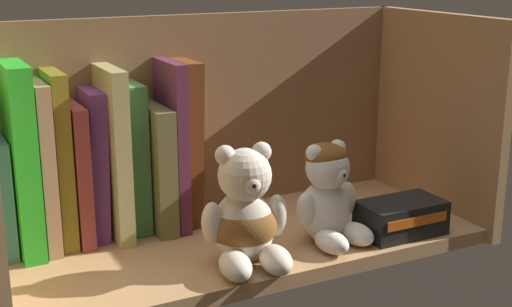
# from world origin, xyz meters

# --- Properties ---
(shelf_board) EXTENTS (0.64, 0.27, 0.02)m
(shelf_board) POSITION_xyz_m (0.00, 0.00, 0.01)
(shelf_board) COLOR tan
(shelf_board) RESTS_ON ground
(shelf_back_panel) EXTENTS (0.67, 0.01, 0.31)m
(shelf_back_panel) POSITION_xyz_m (0.00, 0.14, 0.16)
(shelf_back_panel) COLOR #86603F
(shelf_back_panel) RESTS_ON ground
(shelf_side_panel_right) EXTENTS (0.02, 0.29, 0.31)m
(shelf_side_panel_right) POSITION_xyz_m (0.33, 0.00, 0.16)
(shelf_side_panel_right) COLOR tan
(shelf_side_panel_right) RESTS_ON ground
(book_0) EXTENTS (0.02, 0.11, 0.15)m
(book_0) POSITION_xyz_m (-0.30, 0.11, 0.10)
(book_0) COLOR #377870
(book_0) RESTS_ON shelf_board
(book_1) EXTENTS (0.03, 0.15, 0.25)m
(book_1) POSITION_xyz_m (-0.27, 0.11, 0.14)
(book_1) COLOR green
(book_1) RESTS_ON shelf_board
(book_2) EXTENTS (0.02, 0.13, 0.22)m
(book_2) POSITION_xyz_m (-0.24, 0.11, 0.13)
(book_2) COLOR #AA7A5E
(book_2) RESTS_ON shelf_board
(book_3) EXTENTS (0.02, 0.12, 0.23)m
(book_3) POSITION_xyz_m (-0.22, 0.11, 0.14)
(book_3) COLOR olive
(book_3) RESTS_ON shelf_board
(book_4) EXTENTS (0.02, 0.13, 0.19)m
(book_4) POSITION_xyz_m (-0.20, 0.11, 0.11)
(book_4) COLOR brown
(book_4) RESTS_ON shelf_board
(book_5) EXTENTS (0.03, 0.10, 0.21)m
(book_5) POSITION_xyz_m (-0.18, 0.11, 0.12)
(book_5) COLOR #64327B
(book_5) RESTS_ON shelf_board
(book_6) EXTENTS (0.02, 0.15, 0.23)m
(book_6) POSITION_xyz_m (-0.15, 0.11, 0.14)
(book_6) COLOR tan
(book_6) RESTS_ON shelf_board
(book_7) EXTENTS (0.03, 0.09, 0.21)m
(book_7) POSITION_xyz_m (-0.12, 0.11, 0.12)
(book_7) COLOR #3E733D
(book_7) RESTS_ON shelf_board
(book_8) EXTENTS (0.03, 0.15, 0.18)m
(book_8) POSITION_xyz_m (-0.09, 0.11, 0.11)
(book_8) COLOR brown
(book_8) RESTS_ON shelf_board
(book_9) EXTENTS (0.02, 0.14, 0.24)m
(book_9) POSITION_xyz_m (-0.07, 0.11, 0.14)
(book_9) COLOR #5D2540
(book_9) RESTS_ON shelf_board
(book_10) EXTENTS (0.03, 0.10, 0.24)m
(book_10) POSITION_xyz_m (-0.04, 0.11, 0.14)
(book_10) COLOR brown
(book_10) RESTS_ON shelf_board
(teddy_bear_larger) EXTENTS (0.11, 0.12, 0.15)m
(teddy_bear_larger) POSITION_xyz_m (-0.03, -0.08, 0.08)
(teddy_bear_larger) COLOR beige
(teddy_bear_larger) RESTS_ON shelf_board
(teddy_bear_smaller) EXTENTS (0.10, 0.11, 0.14)m
(teddy_bear_smaller) POSITION_xyz_m (0.10, -0.06, 0.09)
(teddy_bear_smaller) COLOR white
(teddy_bear_smaller) RESTS_ON shelf_board
(small_product_box) EXTENTS (0.12, 0.07, 0.05)m
(small_product_box) POSITION_xyz_m (0.20, -0.09, 0.04)
(small_product_box) COLOR black
(small_product_box) RESTS_ON shelf_board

